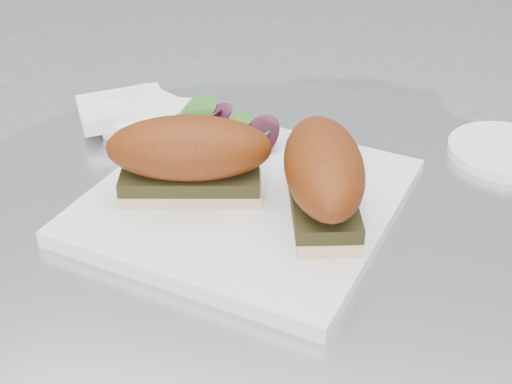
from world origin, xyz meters
TOP-DOWN VIEW (x-y plane):
  - plate at (-0.03, 0.05)m, footprint 0.33×0.33m
  - sandwich_left at (-0.08, 0.04)m, footprint 0.17×0.10m
  - sandwich_right at (0.05, 0.04)m, footprint 0.11×0.17m
  - salad at (-0.08, 0.13)m, footprint 0.11×0.11m
  - napkin at (-0.19, 0.19)m, footprint 0.16×0.16m
  - saucer at (0.23, 0.22)m, footprint 0.12×0.12m

SIDE VIEW (x-z plane):
  - saucer at x=0.23m, z-range 0.73..0.74m
  - plate at x=-0.03m, z-range 0.73..0.75m
  - napkin at x=-0.19m, z-range 0.73..0.75m
  - salad at x=-0.08m, z-range 0.75..0.80m
  - sandwich_right at x=0.05m, z-range 0.75..0.83m
  - sandwich_left at x=-0.08m, z-range 0.75..0.83m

